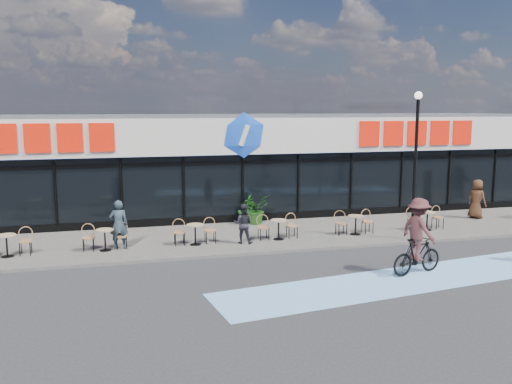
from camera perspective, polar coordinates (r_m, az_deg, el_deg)
ground at (r=16.77m, az=4.15°, el=-8.26°), size 120.00×120.00×0.00m
sidewalk at (r=20.92m, az=0.16°, el=-4.63°), size 44.00×5.00×0.10m
bike_lane at (r=17.20m, az=18.68°, el=-8.26°), size 14.17×4.13×0.01m
building at (r=25.75m, az=-2.95°, el=3.09°), size 30.60×6.57×4.75m
lamp_post at (r=20.47m, az=16.47°, el=3.91°), size 0.28×0.28×5.40m
bistro_set_1 at (r=19.62m, az=-24.72°, el=-4.85°), size 1.54×0.62×0.90m
bistro_set_2 at (r=19.31m, az=-15.61°, el=-4.57°), size 1.54×0.62×0.90m
bistro_set_3 at (r=19.49m, az=-6.45°, el=-4.17°), size 1.54×0.62×0.90m
bistro_set_4 at (r=20.15m, az=2.31°, el=-3.68°), size 1.54×0.62×0.90m
bistro_set_5 at (r=21.24m, az=10.34°, el=-3.16°), size 1.54×0.62×0.90m
bistro_set_6 at (r=22.71m, az=17.44°, el=-2.65°), size 1.54×0.62×0.90m
potted_plant_left at (r=22.74m, az=-0.03°, el=-1.81°), size 1.42×1.35×1.23m
potted_plant_mid at (r=22.87m, az=-0.83°, el=-1.96°), size 0.83×0.83×1.06m
potted_plant_right at (r=22.80m, az=-1.11°, el=-1.76°), size 0.88×0.87×1.25m
patron_left at (r=19.25m, az=-14.25°, el=-3.34°), size 0.63×0.41×1.71m
patron_right at (r=19.44m, az=-1.37°, el=-3.35°), size 0.85×0.77×1.44m
pedestrian_b at (r=25.68m, az=22.21°, el=-0.68°), size 0.83×0.99×1.73m
cyclist_a at (r=16.83m, az=16.67°, el=-4.89°), size 1.93×1.33×2.31m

